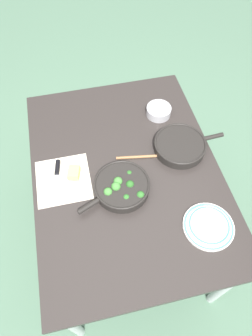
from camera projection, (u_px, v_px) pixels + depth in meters
name	position (u px, v px, depth m)	size (l,w,h in m)	color
ground_plane	(126.00, 227.00, 2.21)	(14.00, 14.00, 0.00)	#51755B
dining_table_red	(126.00, 178.00, 1.62)	(1.32, 0.96, 0.78)	#2D2826
skillet_broccoli	(121.00, 186.00, 1.47)	(0.28, 0.37, 0.07)	black
skillet_eggs	(180.00, 146.00, 1.61)	(0.28, 0.39, 0.06)	black
wooden_spoon	(155.00, 156.00, 1.60)	(0.08, 0.34, 0.02)	#996B42
parchment_sheet	(63.00, 180.00, 1.52)	(0.28, 0.27, 0.00)	silver
grater_knife	(57.00, 174.00, 1.53)	(0.24, 0.07, 0.02)	silver
cheese_block	(74.00, 173.00, 1.52)	(0.08, 0.07, 0.04)	#EACC66
dinner_plate_stack	(209.00, 226.00, 1.37)	(0.24, 0.24, 0.03)	silver
prep_bowl_steel	(159.00, 111.00, 1.75)	(0.14, 0.14, 0.05)	#B7B7BC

